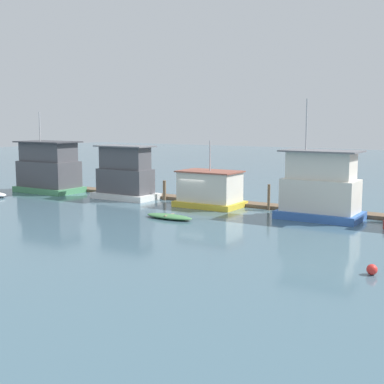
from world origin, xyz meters
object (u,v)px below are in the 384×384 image
object	(u,v)px
buoy_red	(372,270)
houseboat_blue	(320,189)
houseboat_yellow	(210,189)
dinghy_green	(169,217)
mooring_post_centre	(269,197)
houseboat_white	(125,175)
houseboat_green	(49,169)
mooring_post_far_left	(164,190)

from	to	relation	value
buoy_red	houseboat_blue	bearing A→B (deg)	118.40
houseboat_yellow	dinghy_green	bearing A→B (deg)	-87.37
dinghy_green	mooring_post_centre	xyz separation A→B (m)	(4.83, 7.79, 0.92)
houseboat_yellow	houseboat_white	bearing A→B (deg)	-178.83
houseboat_white	dinghy_green	distance (m)	11.83
houseboat_yellow	houseboat_blue	world-z (taller)	houseboat_blue
houseboat_green	dinghy_green	xyz separation A→B (m)	(19.53, -6.06, -2.29)
houseboat_blue	dinghy_green	world-z (taller)	houseboat_blue
dinghy_green	buoy_red	xyz separation A→B (m)	(16.95, -7.06, 0.09)
houseboat_green	houseboat_yellow	distance (m)	19.26
houseboat_blue	mooring_post_centre	world-z (taller)	houseboat_blue
mooring_post_centre	houseboat_white	bearing A→B (deg)	-175.09
houseboat_yellow	houseboat_blue	bearing A→B (deg)	-3.36
houseboat_white	buoy_red	world-z (taller)	houseboat_white
houseboat_green	houseboat_white	distance (m)	9.92
mooring_post_far_left	buoy_red	world-z (taller)	mooring_post_far_left
houseboat_yellow	mooring_post_centre	distance (m)	5.26
houseboat_yellow	buoy_red	world-z (taller)	houseboat_yellow
dinghy_green	buoy_red	distance (m)	18.36
houseboat_green	houseboat_white	world-z (taller)	houseboat_green
houseboat_white	mooring_post_centre	world-z (taller)	houseboat_white
mooring_post_far_left	dinghy_green	bearing A→B (deg)	-52.86
houseboat_white	houseboat_blue	distance (m)	19.44
houseboat_white	mooring_post_centre	bearing A→B (deg)	4.91
houseboat_green	mooring_post_far_left	distance (m)	13.83
houseboat_green	houseboat_blue	bearing A→B (deg)	0.16
mooring_post_far_left	houseboat_green	bearing A→B (deg)	-172.79
mooring_post_far_left	mooring_post_centre	bearing A→B (deg)	0.00
houseboat_green	mooring_post_centre	bearing A→B (deg)	4.05
houseboat_blue	mooring_post_centre	distance (m)	5.39
houseboat_green	mooring_post_far_left	xyz separation A→B (m)	(13.64, 1.73, -1.53)
houseboat_yellow	mooring_post_far_left	size ratio (longest dim) A/B	3.10
houseboat_white	dinghy_green	size ratio (longest dim) A/B	1.48
houseboat_blue	mooring_post_far_left	world-z (taller)	houseboat_blue
houseboat_blue	mooring_post_centre	xyz separation A→B (m)	(-4.98, 1.65, -1.24)
houseboat_green	houseboat_blue	size ratio (longest dim) A/B	0.91
dinghy_green	mooring_post_centre	size ratio (longest dim) A/B	1.90
mooring_post_centre	dinghy_green	bearing A→B (deg)	-121.81
houseboat_blue	dinghy_green	distance (m)	11.77
mooring_post_centre	buoy_red	distance (m)	19.18
houseboat_blue	buoy_red	xyz separation A→B (m)	(7.14, -13.20, -2.06)
houseboat_green	mooring_post_far_left	bearing A→B (deg)	7.21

